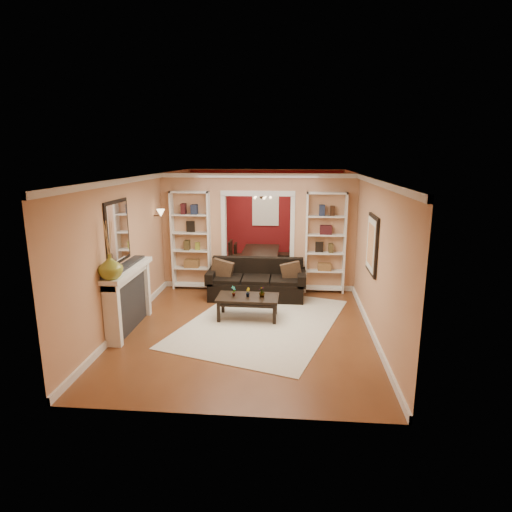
# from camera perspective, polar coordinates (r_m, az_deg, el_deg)

# --- Properties ---
(floor) EXTENTS (8.00, 8.00, 0.00)m
(floor) POSITION_cam_1_polar(r_m,az_deg,el_deg) (9.16, -0.37, -6.46)
(floor) COLOR brown
(floor) RESTS_ON ground
(ceiling) EXTENTS (8.00, 8.00, 0.00)m
(ceiling) POSITION_cam_1_polar(r_m,az_deg,el_deg) (8.63, -0.39, 10.67)
(ceiling) COLOR white
(ceiling) RESTS_ON ground
(wall_back) EXTENTS (8.00, 0.00, 8.00)m
(wall_back) POSITION_cam_1_polar(r_m,az_deg,el_deg) (12.73, 1.29, 5.42)
(wall_back) COLOR tan
(wall_back) RESTS_ON ground
(wall_front) EXTENTS (8.00, 0.00, 8.00)m
(wall_front) POSITION_cam_1_polar(r_m,az_deg,el_deg) (4.97, -4.68, -7.35)
(wall_front) COLOR tan
(wall_front) RESTS_ON ground
(wall_left) EXTENTS (0.00, 8.00, 8.00)m
(wall_left) POSITION_cam_1_polar(r_m,az_deg,el_deg) (9.27, -14.37, 2.03)
(wall_left) COLOR tan
(wall_left) RESTS_ON ground
(wall_right) EXTENTS (0.00, 8.00, 8.00)m
(wall_right) POSITION_cam_1_polar(r_m,az_deg,el_deg) (8.88, 14.24, 1.54)
(wall_right) COLOR tan
(wall_right) RESTS_ON ground
(partition_wall) EXTENTS (4.50, 0.15, 2.70)m
(partition_wall) POSITION_cam_1_polar(r_m,az_deg,el_deg) (9.97, 0.26, 3.22)
(partition_wall) COLOR tan
(partition_wall) RESTS_ON floor
(red_back_panel) EXTENTS (4.44, 0.04, 2.64)m
(red_back_panel) POSITION_cam_1_polar(r_m,az_deg,el_deg) (12.70, 1.28, 5.27)
(red_back_panel) COLOR maroon
(red_back_panel) RESTS_ON floor
(dining_window) EXTENTS (0.78, 0.03, 0.98)m
(dining_window) POSITION_cam_1_polar(r_m,az_deg,el_deg) (12.63, 1.27, 6.28)
(dining_window) COLOR #8CA5CC
(dining_window) RESTS_ON wall_back
(area_rug) EXTENTS (3.51, 4.17, 0.01)m
(area_rug) POSITION_cam_1_polar(r_m,az_deg,el_deg) (8.21, 0.76, -8.80)
(area_rug) COLOR beige
(area_rug) RESTS_ON floor
(sofa) EXTENTS (2.16, 0.93, 0.84)m
(sofa) POSITION_cam_1_polar(r_m,az_deg,el_deg) (9.45, 0.07, -3.14)
(sofa) COLOR black
(sofa) RESTS_ON floor
(pillow_left) EXTENTS (0.48, 0.21, 0.47)m
(pillow_left) POSITION_cam_1_polar(r_m,az_deg,el_deg) (9.46, -4.56, -1.75)
(pillow_left) COLOR #513822
(pillow_left) RESTS_ON sofa
(pillow_right) EXTENTS (0.44, 0.17, 0.43)m
(pillow_right) POSITION_cam_1_polar(r_m,az_deg,el_deg) (9.34, 4.73, -2.08)
(pillow_right) COLOR #513822
(pillow_right) RESTS_ON sofa
(coffee_table) EXTENTS (1.19, 0.66, 0.45)m
(coffee_table) POSITION_cam_1_polar(r_m,az_deg,el_deg) (8.33, -1.10, -6.87)
(coffee_table) COLOR black
(coffee_table) RESTS_ON floor
(plant_left) EXTENTS (0.12, 0.13, 0.21)m
(plant_left) POSITION_cam_1_polar(r_m,az_deg,el_deg) (8.26, -3.01, -4.68)
(plant_left) COLOR #336626
(plant_left) RESTS_ON coffee_table
(plant_center) EXTENTS (0.10, 0.11, 0.17)m
(plant_center) POSITION_cam_1_polar(r_m,az_deg,el_deg) (8.23, -1.11, -4.85)
(plant_center) COLOR #336626
(plant_center) RESTS_ON coffee_table
(plant_right) EXTENTS (0.16, 0.16, 0.20)m
(plant_right) POSITION_cam_1_polar(r_m,az_deg,el_deg) (8.20, 0.80, -4.81)
(plant_right) COLOR #336626
(plant_right) RESTS_ON coffee_table
(bookshelf_left) EXTENTS (0.90, 0.30, 2.30)m
(bookshelf_left) POSITION_cam_1_polar(r_m,az_deg,el_deg) (10.08, -8.64, 2.03)
(bookshelf_left) COLOR white
(bookshelf_left) RESTS_ON floor
(bookshelf_right) EXTENTS (0.90, 0.30, 2.30)m
(bookshelf_right) POSITION_cam_1_polar(r_m,az_deg,el_deg) (9.83, 9.22, 1.72)
(bookshelf_right) COLOR white
(bookshelf_right) RESTS_ON floor
(fireplace) EXTENTS (0.32, 1.70, 1.16)m
(fireplace) POSITION_cam_1_polar(r_m,az_deg,el_deg) (8.05, -16.45, -5.48)
(fireplace) COLOR white
(fireplace) RESTS_ON floor
(vase) EXTENTS (0.49, 0.49, 0.41)m
(vase) POSITION_cam_1_polar(r_m,az_deg,el_deg) (7.22, -18.84, -1.33)
(vase) COLOR olive
(vase) RESTS_ON fireplace
(mirror) EXTENTS (0.03, 0.95, 1.10)m
(mirror) POSITION_cam_1_polar(r_m,az_deg,el_deg) (7.81, -17.99, 3.09)
(mirror) COLOR silver
(mirror) RESTS_ON wall_left
(wall_sconce) EXTENTS (0.18, 0.18, 0.22)m
(wall_sconce) POSITION_cam_1_polar(r_m,az_deg,el_deg) (9.68, -12.92, 5.45)
(wall_sconce) COLOR #FFE0A5
(wall_sconce) RESTS_ON wall_left
(framed_art) EXTENTS (0.04, 0.85, 1.05)m
(framed_art) POSITION_cam_1_polar(r_m,az_deg,el_deg) (7.86, 15.17, 1.49)
(framed_art) COLOR black
(framed_art) RESTS_ON wall_right
(dining_table) EXTENTS (1.72, 0.96, 0.60)m
(dining_table) POSITION_cam_1_polar(r_m,az_deg,el_deg) (11.52, 0.78, -0.73)
(dining_table) COLOR black
(dining_table) RESTS_ON floor
(dining_chair_nw) EXTENTS (0.56, 0.56, 0.94)m
(dining_chair_nw) POSITION_cam_1_polar(r_m,az_deg,el_deg) (11.24, -2.13, -0.21)
(dining_chair_nw) COLOR black
(dining_chair_nw) RESTS_ON floor
(dining_chair_ne) EXTENTS (0.48, 0.48, 0.79)m
(dining_chair_ne) POSITION_cam_1_polar(r_m,az_deg,el_deg) (11.18, 3.48, -0.71)
(dining_chair_ne) COLOR black
(dining_chair_ne) RESTS_ON floor
(dining_chair_sw) EXTENTS (0.49, 0.49, 0.75)m
(dining_chair_sw) POSITION_cam_1_polar(r_m,az_deg,el_deg) (11.84, -1.77, 0.02)
(dining_chair_sw) COLOR black
(dining_chair_sw) RESTS_ON floor
(dining_chair_se) EXTENTS (0.54, 0.54, 0.84)m
(dining_chair_se) POSITION_cam_1_polar(r_m,az_deg,el_deg) (11.75, 3.56, 0.13)
(dining_chair_se) COLOR black
(dining_chair_se) RESTS_ON floor
(chandelier) EXTENTS (0.50, 0.50, 0.30)m
(chandelier) POSITION_cam_1_polar(r_m,az_deg,el_deg) (11.36, 0.88, 7.87)
(chandelier) COLOR #3E291C
(chandelier) RESTS_ON ceiling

